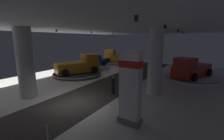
# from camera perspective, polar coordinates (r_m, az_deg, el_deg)

# --- Properties ---
(ground) EXTENTS (24.00, 44.00, 0.06)m
(ground) POSITION_cam_1_polar(r_m,az_deg,el_deg) (11.96, -13.75, -11.76)
(ground) COLOR silver
(ceiling_with_spotlights) EXTENTS (24.00, 44.00, 0.39)m
(ceiling_with_spotlights) POSITION_cam_1_polar(r_m,az_deg,el_deg) (11.06, -15.17, 15.88)
(ceiling_with_spotlights) COLOR silver
(column_right) EXTENTS (1.16, 1.16, 5.50)m
(column_right) POSITION_cam_1_polar(r_m,az_deg,el_deg) (13.20, 15.48, 2.88)
(column_right) COLOR silver
(column_right) RESTS_ON ground
(column_left) EXTENTS (1.26, 1.26, 5.50)m
(column_left) POSITION_cam_1_polar(r_m,az_deg,el_deg) (13.82, -29.09, 2.21)
(column_left) COLOR #ADADB2
(column_left) RESTS_ON ground
(brand_sign_pylon) EXTENTS (1.28, 0.68, 4.00)m
(brand_sign_pylon) POSITION_cam_1_polar(r_m,az_deg,el_deg) (8.35, 6.75, -6.42)
(brand_sign_pylon) COLOR slate
(brand_sign_pylon) RESTS_ON ground
(display_platform_far_right) EXTENTS (5.68, 5.68, 0.32)m
(display_platform_far_right) POSITION_cam_1_polar(r_m,az_deg,el_deg) (20.22, 26.98, -2.53)
(display_platform_far_right) COLOR silver
(display_platform_far_right) RESTS_ON ground
(pickup_truck_far_right) EXTENTS (4.09, 5.70, 2.30)m
(pickup_truck_far_right) POSITION_cam_1_polar(r_m,az_deg,el_deg) (19.73, 26.86, 0.36)
(pickup_truck_far_right) COLOR maroon
(pickup_truck_far_right) RESTS_ON display_platform_far_right
(display_platform_deep_left) EXTENTS (5.68, 5.68, 0.29)m
(display_platform_deep_left) POSITION_cam_1_polar(r_m,az_deg,el_deg) (29.25, 2.51, 2.65)
(display_platform_deep_left) COLOR #B7B7BC
(display_platform_deep_left) RESTS_ON ground
(pickup_truck_deep_left) EXTENTS (5.65, 3.63, 2.30)m
(pickup_truck_deep_left) POSITION_cam_1_polar(r_m,az_deg,el_deg) (29.19, 1.92, 4.75)
(pickup_truck_deep_left) COLOR #B77519
(pickup_truck_deep_left) RESTS_ON display_platform_deep_left
(display_platform_far_left) EXTENTS (5.20, 5.20, 0.36)m
(display_platform_far_left) POSITION_cam_1_polar(r_m,az_deg,el_deg) (24.86, -6.77, 1.10)
(display_platform_far_left) COLOR silver
(display_platform_far_left) RESTS_ON ground
(display_car_far_left) EXTENTS (2.94, 4.49, 1.71)m
(display_car_far_left) POSITION_cam_1_polar(r_m,az_deg,el_deg) (24.73, -6.76, 3.22)
(display_car_far_left) COLOR navy
(display_car_far_left) RESTS_ON display_platform_far_left
(display_platform_mid_left) EXTENTS (6.12, 6.12, 0.32)m
(display_platform_mid_left) POSITION_cam_1_polar(r_m,az_deg,el_deg) (20.45, -12.47, -1.38)
(display_platform_mid_left) COLOR #333338
(display_platform_mid_left) RESTS_ON ground
(pickup_truck_mid_left) EXTENTS (4.39, 5.68, 2.30)m
(pickup_truck_mid_left) POSITION_cam_1_polar(r_m,az_deg,el_deg) (20.35, -11.75, 1.68)
(pickup_truck_mid_left) COLOR #B77519
(pickup_truck_mid_left) RESTS_ON display_platform_mid_left
(visitor_walking_near) EXTENTS (0.32, 0.32, 1.59)m
(visitor_walking_near) POSITION_cam_1_polar(r_m,az_deg,el_deg) (16.31, 4.43, -1.76)
(visitor_walking_near) COLOR black
(visitor_walking_near) RESTS_ON ground
(visitor_walking_far) EXTENTS (0.32, 0.32, 1.59)m
(visitor_walking_far) POSITION_cam_1_polar(r_m,az_deg,el_deg) (13.03, 0.45, -5.13)
(visitor_walking_far) COLOR black
(visitor_walking_far) RESTS_ON ground
(stanchion_a) EXTENTS (0.28, 0.28, 1.01)m
(stanchion_a) POSITION_cam_1_polar(r_m,az_deg,el_deg) (7.91, -22.45, -22.01)
(stanchion_a) COLOR #333338
(stanchion_a) RESTS_ON ground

